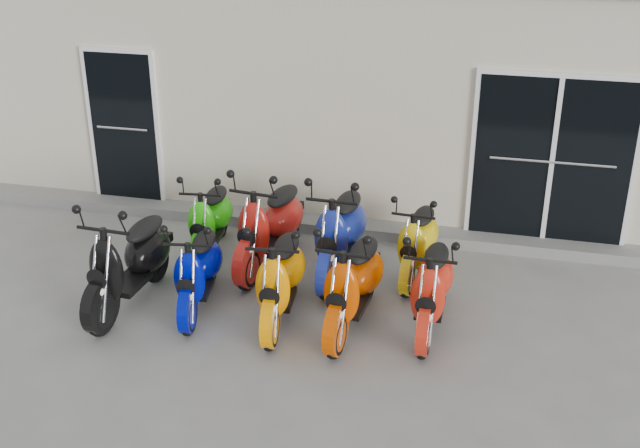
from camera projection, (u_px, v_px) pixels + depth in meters
The scene contains 14 objects.
ground at pixel (308, 305), 9.12m from camera, with size 80.00×80.00×0.00m, color gray.
building at pixel (386, 62), 13.05m from camera, with size 14.00×6.00×3.20m, color beige.
front_step at pixel (344, 227), 10.87m from camera, with size 14.00×0.40×0.15m, color gray.
door_left at pixel (124, 123), 11.19m from camera, with size 1.07×0.08×2.22m, color black.
door_right at pixel (553, 156), 9.96m from camera, with size 2.02×0.08×2.22m, color black.
scooter_front_black at pixel (128, 250), 8.85m from camera, with size 0.69×1.89×1.39m, color black, non-canonical shape.
scooter_front_blue at pixel (197, 260), 8.83m from camera, with size 0.59×1.62×1.20m, color #000998, non-canonical shape.
scooter_front_orange_a at pixel (280, 267), 8.59m from camera, with size 0.63×1.74×1.29m, color #FF9100, non-canonical shape.
scooter_front_orange_b at pixel (353, 272), 8.44m from camera, with size 0.65×1.79×1.33m, color #D04200, non-canonical shape.
scooter_front_red at pixel (432, 276), 8.44m from camera, with size 0.61×1.69×1.25m, color red, non-canonical shape.
scooter_back_green at pixel (210, 211), 10.07m from camera, with size 0.59×1.62×1.20m, color #25BF0E, non-canonical shape.
scooter_back_red at pixel (270, 214), 9.73m from camera, with size 0.69×1.89×1.40m, color #B11A13, non-canonical shape.
scooter_back_blue at pixel (340, 221), 9.55m from camera, with size 0.69×1.88×1.39m, color navy, non-canonical shape.
scooter_back_yellow at pixel (418, 232), 9.53m from camera, with size 0.58×1.58×1.17m, color #DEBB0D, non-canonical shape.
Camera 1 is at (1.98, -7.65, 4.64)m, focal length 45.00 mm.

